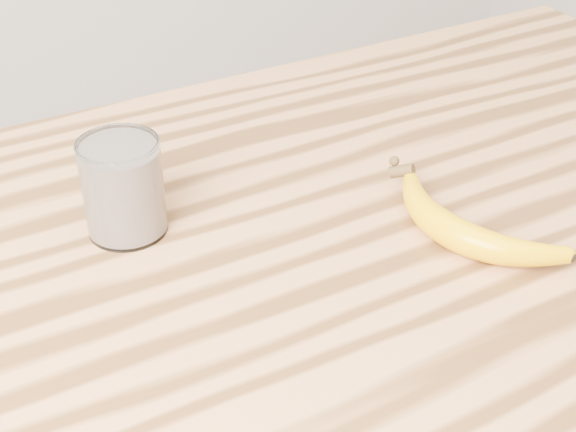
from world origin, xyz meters
TOP-DOWN VIEW (x-y plane):
  - table at (0.00, 0.00)m, footprint 1.20×0.80m
  - smoothie_glass at (-0.32, 0.09)m, footprint 0.09×0.09m
  - banana at (-0.03, -0.11)m, footprint 0.18×0.32m

SIDE VIEW (x-z plane):
  - table at x=0.00m, z-range 0.32..1.22m
  - banana at x=-0.03m, z-range 0.90..0.94m
  - smoothie_glass at x=-0.32m, z-range 0.90..1.01m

